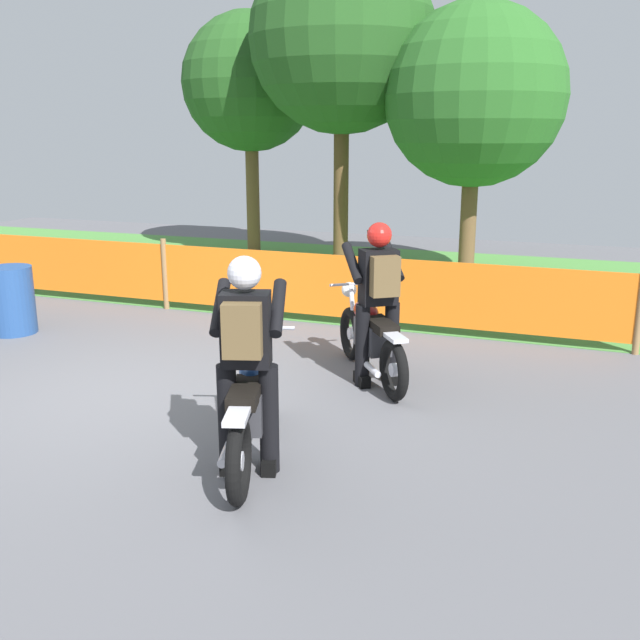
# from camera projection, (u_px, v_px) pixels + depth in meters

# --- Properties ---
(ground) EXTENTS (24.00, 24.00, 0.02)m
(ground) POSITION_uv_depth(u_px,v_px,m) (132.00, 394.00, 7.17)
(ground) COLOR #5B5B60
(grass_verge) EXTENTS (24.00, 6.68, 0.01)m
(grass_verge) POSITION_uv_depth(u_px,v_px,m) (341.00, 275.00, 13.10)
(grass_verge) COLOR #4C8C3D
(grass_verge) RESTS_ON ground
(barrier_fence) EXTENTS (9.75, 0.08, 1.05)m
(barrier_fence) POSITION_uv_depth(u_px,v_px,m) (264.00, 281.00, 9.94)
(barrier_fence) COLOR olive
(barrier_fence) RESTS_ON ground
(tree_leftmost) EXTENTS (2.80, 2.80, 4.95)m
(tree_leftmost) POSITION_uv_depth(u_px,v_px,m) (250.00, 83.00, 14.58)
(tree_leftmost) COLOR brown
(tree_leftmost) RESTS_ON ground
(tree_near_left) EXTENTS (3.34, 3.34, 5.84)m
(tree_near_left) POSITION_uv_depth(u_px,v_px,m) (342.00, 39.00, 12.61)
(tree_near_left) COLOR brown
(tree_near_left) RESTS_ON ground
(tree_near_right) EXTENTS (3.03, 3.03, 4.66)m
(tree_near_right) POSITION_uv_depth(u_px,v_px,m) (475.00, 96.00, 11.85)
(tree_near_right) COLOR brown
(tree_near_right) RESTS_ON ground
(motorcycle_lead) EXTENTS (0.83, 1.95, 0.95)m
(motorcycle_lead) POSITION_uv_depth(u_px,v_px,m) (252.00, 405.00, 5.63)
(motorcycle_lead) COLOR black
(motorcycle_lead) RESTS_ON ground
(motorcycle_trailing) EXTENTS (1.24, 1.65, 0.93)m
(motorcycle_trailing) POSITION_uv_depth(u_px,v_px,m) (370.00, 337.00, 7.53)
(motorcycle_trailing) COLOR black
(motorcycle_trailing) RESTS_ON ground
(rider_lead) EXTENTS (0.66, 0.76, 1.69)m
(rider_lead) POSITION_uv_depth(u_px,v_px,m) (246.00, 354.00, 5.29)
(rider_lead) COLOR black
(rider_lead) RESTS_ON ground
(rider_trailing) EXTENTS (0.73, 0.78, 1.69)m
(rider_trailing) POSITION_uv_depth(u_px,v_px,m) (378.00, 295.00, 7.20)
(rider_trailing) COLOR black
(rider_trailing) RESTS_ON ground
(oil_drum) EXTENTS (0.58, 0.58, 0.88)m
(oil_drum) POSITION_uv_depth(u_px,v_px,m) (11.00, 300.00, 9.23)
(oil_drum) COLOR navy
(oil_drum) RESTS_ON ground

